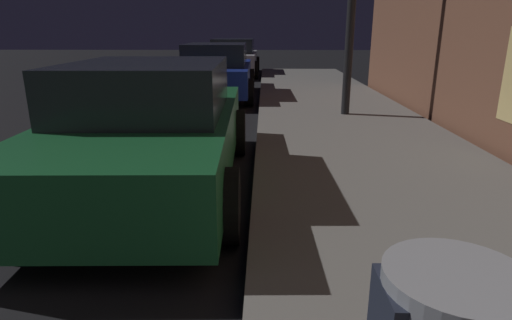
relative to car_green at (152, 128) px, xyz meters
The scene contains 3 objects.
car_green is the anchor object (origin of this frame).
car_blue 6.82m from the car_green, 89.99° to the left, with size 2.01×4.30×1.43m.
car_silver 13.05m from the car_green, 90.00° to the left, with size 2.05×4.55×1.43m.
Camera 1 is at (4.12, -0.85, 1.75)m, focal length 29.72 mm.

